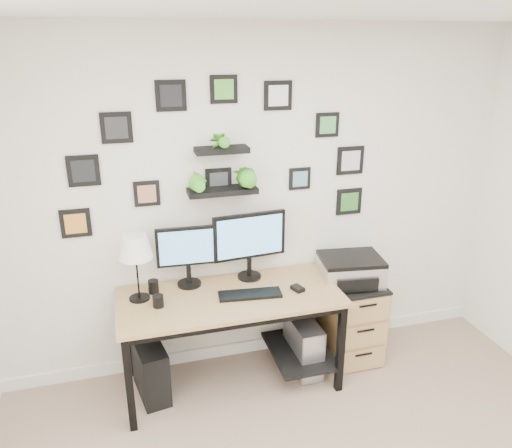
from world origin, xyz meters
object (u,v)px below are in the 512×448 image
object	(u,v)px
monitor_left	(188,252)
printer	(350,270)
pc_tower_grey	(303,346)
mug	(158,301)
file_cabinet	(350,319)
pc_tower_black	(151,370)
monitor_right	(249,240)
table_lamp	(135,248)
desk	(234,307)

from	to	relation	value
monitor_left	printer	xyz separation A→B (m)	(1.25, -0.14, -0.24)
pc_tower_grey	monitor_left	bearing A→B (deg)	165.07
mug	file_cabinet	bearing A→B (deg)	4.37
pc_tower_black	pc_tower_grey	bearing A→B (deg)	-10.97
monitor_right	printer	distance (m)	0.84
table_lamp	pc_tower_grey	world-z (taller)	table_lamp
table_lamp	mug	bearing A→B (deg)	-50.90
monitor_right	pc_tower_black	distance (m)	1.19
monitor_right	pc_tower_grey	distance (m)	0.96
desk	printer	world-z (taller)	printer
monitor_right	table_lamp	size ratio (longest dim) A/B	1.17
mug	printer	distance (m)	1.50
monitor_left	pc_tower_grey	bearing A→B (deg)	-14.93
pc_tower_grey	printer	distance (m)	0.70
desk	file_cabinet	world-z (taller)	desk
monitor_left	monitor_right	size ratio (longest dim) A/B	0.82
monitor_right	pc_tower_black	world-z (taller)	monitor_right
mug	printer	size ratio (longest dim) A/B	0.17
monitor_right	file_cabinet	size ratio (longest dim) A/B	0.84
mug	file_cabinet	xyz separation A→B (m)	(1.53, 0.12, -0.46)
table_lamp	file_cabinet	size ratio (longest dim) A/B	0.72
pc_tower_grey	file_cabinet	bearing A→B (deg)	10.88
monitor_right	printer	world-z (taller)	monitor_right
pc_tower_black	file_cabinet	size ratio (longest dim) A/B	0.63
mug	printer	bearing A→B (deg)	4.61
monitor_right	file_cabinet	xyz separation A→B (m)	(0.81, -0.14, -0.73)
monitor_left	file_cabinet	size ratio (longest dim) A/B	0.69
printer	monitor_left	bearing A→B (deg)	173.74
monitor_left	pc_tower_black	bearing A→B (deg)	-149.26
table_lamp	printer	world-z (taller)	table_lamp
monitor_right	pc_tower_black	size ratio (longest dim) A/B	1.35
monitor_right	mug	bearing A→B (deg)	-160.39
monitor_right	table_lamp	xyz separation A→B (m)	(-0.84, -0.11, 0.08)
pc_tower_grey	printer	xyz separation A→B (m)	(0.41, 0.09, 0.57)
monitor_left	table_lamp	bearing A→B (deg)	-163.25
mug	pc_tower_grey	xyz separation A→B (m)	(1.09, 0.03, -0.58)
monitor_left	table_lamp	distance (m)	0.40
mug	monitor_right	bearing A→B (deg)	19.61
desk	mug	distance (m)	0.57
table_lamp	printer	size ratio (longest dim) A/B	0.94
desk	pc_tower_black	size ratio (longest dim) A/B	3.82
printer	pc_tower_black	bearing A→B (deg)	-177.62
monitor_right	printer	xyz separation A→B (m)	(0.78, -0.13, -0.28)
monitor_left	pc_tower_black	xyz separation A→B (m)	(-0.34, -0.20, -0.81)
monitor_right	file_cabinet	distance (m)	1.10
monitor_left	printer	distance (m)	1.28
monitor_left	table_lamp	size ratio (longest dim) A/B	0.96
mug	pc_tower_grey	size ratio (longest dim) A/B	0.20
desk	printer	size ratio (longest dim) A/B	3.11
table_lamp	file_cabinet	distance (m)	1.83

